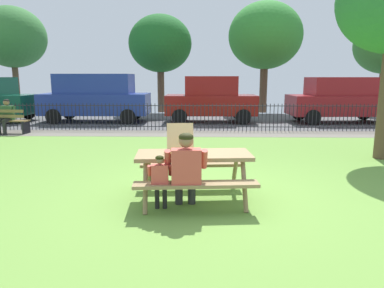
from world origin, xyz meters
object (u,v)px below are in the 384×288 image
(park_bench_left, at_px, (5,122))
(person_on_park_bench, at_px, (6,115))
(picnic_table_foreground, at_px, (194,164))
(parked_car_right, at_px, (341,99))
(parked_car_center, at_px, (211,99))
(far_tree_center, at_px, (265,36))
(pizza_box_open, at_px, (181,148))
(far_tree_midleft, at_px, (160,44))
(child_at_table, at_px, (160,178))
(far_tree_left, at_px, (12,37))
(adult_at_table, at_px, (186,168))
(parked_car_left, at_px, (96,97))

(park_bench_left, height_order, person_on_park_bench, person_on_park_bench)
(picnic_table_foreground, xyz_separation_m, person_on_park_bench, (-6.70, 6.65, 0.06))
(park_bench_left, relative_size, parked_car_right, 0.36)
(person_on_park_bench, height_order, parked_car_center, parked_car_center)
(far_tree_center, bearing_deg, park_bench_left, -142.90)
(pizza_box_open, distance_m, far_tree_midleft, 14.84)
(picnic_table_foreground, xyz_separation_m, parked_car_center, (0.52, 10.02, 0.41))
(child_at_table, height_order, far_tree_midleft, far_tree_midleft)
(picnic_table_foreground, bearing_deg, parked_car_center, 87.04)
(child_at_table, distance_m, far_tree_center, 15.90)
(far_tree_left, relative_size, far_tree_center, 0.97)
(person_on_park_bench, xyz_separation_m, parked_car_right, (12.79, 3.37, 0.35))
(person_on_park_bench, relative_size, parked_car_right, 0.27)
(picnic_table_foreground, bearing_deg, person_on_park_bench, 135.23)
(far_tree_midleft, bearing_deg, child_at_table, -83.54)
(adult_at_table, distance_m, far_tree_midleft, 15.36)
(pizza_box_open, relative_size, child_at_table, 0.64)
(child_at_table, relative_size, parked_car_right, 0.19)
(person_on_park_bench, distance_m, parked_car_right, 13.23)
(picnic_table_foreground, xyz_separation_m, parked_car_right, (6.09, 10.01, 0.41))
(far_tree_left, bearing_deg, far_tree_midleft, 0.00)
(parked_car_left, bearing_deg, person_on_park_bench, -122.85)
(parked_car_center, relative_size, far_tree_midleft, 0.74)
(pizza_box_open, bearing_deg, child_at_table, -116.12)
(adult_at_table, height_order, park_bench_left, adult_at_table)
(picnic_table_foreground, relative_size, adult_at_table, 1.61)
(adult_at_table, relative_size, parked_car_left, 0.26)
(parked_car_left, bearing_deg, far_tree_center, 28.62)
(child_at_table, distance_m, parked_car_center, 10.64)
(child_at_table, height_order, parked_car_center, parked_car_center)
(adult_at_table, bearing_deg, person_on_park_bench, 132.68)
(picnic_table_foreground, relative_size, parked_car_center, 0.49)
(parked_car_left, bearing_deg, far_tree_midleft, 61.69)
(pizza_box_open, distance_m, far_tree_center, 15.25)
(person_on_park_bench, distance_m, far_tree_center, 13.28)
(park_bench_left, xyz_separation_m, parked_car_center, (7.28, 3.39, 0.59))
(parked_car_center, xyz_separation_m, far_tree_center, (2.99, 4.38, 3.10))
(person_on_park_bench, bearing_deg, picnic_table_foreground, -44.77)
(adult_at_table, relative_size, far_tree_midleft, 0.23)
(person_on_park_bench, relative_size, parked_car_center, 0.30)
(picnic_table_foreground, bearing_deg, pizza_box_open, -172.46)
(park_bench_left, bearing_deg, picnic_table_foreground, -44.42)
(parked_car_left, distance_m, far_tree_midleft, 5.62)
(adult_at_table, xyz_separation_m, far_tree_left, (-10.22, 14.91, 3.42))
(park_bench_left, bearing_deg, pizza_box_open, -45.43)
(pizza_box_open, relative_size, person_on_park_bench, 0.47)
(person_on_park_bench, distance_m, parked_car_left, 4.03)
(person_on_park_bench, relative_size, far_tree_midleft, 0.23)
(person_on_park_bench, height_order, parked_car_right, parked_car_right)
(parked_car_left, bearing_deg, parked_car_right, -0.01)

